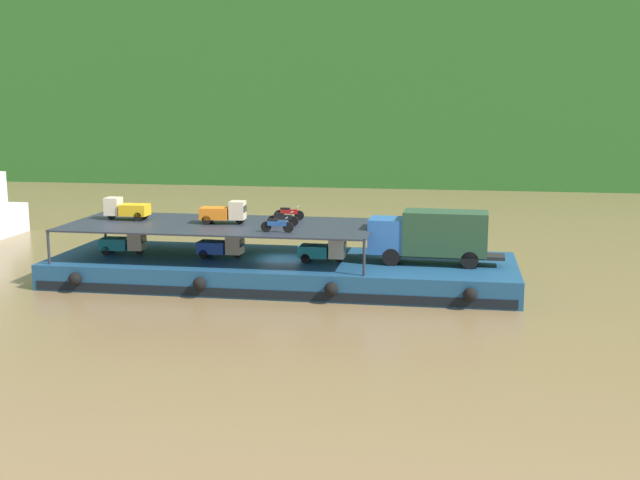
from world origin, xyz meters
The scene contains 13 objects.
ground_plane centered at (0.00, 0.00, 0.00)m, with size 400.00×400.00×0.00m, color brown.
hillside_far_bank centered at (0.00, 65.11, 19.16)m, with size 115.08×29.76×34.01m.
cargo_barge centered at (0.00, -0.03, 0.75)m, with size 27.76×9.23×1.50m.
covered_lorry centered at (8.89, -0.02, 3.19)m, with size 7.90×2.47×3.10m.
cargo_rack centered at (-3.80, 0.00, 3.44)m, with size 18.56×7.83×2.00m.
mini_truck_lower_stern centered at (-9.96, -0.19, 2.19)m, with size 2.79×1.29×1.38m.
mini_truck_lower_aft centered at (-3.64, -0.34, 2.19)m, with size 2.79×1.29×1.38m.
mini_truck_lower_mid centered at (2.62, -0.57, 2.19)m, with size 2.76×1.24×1.38m.
mini_truck_upper_stern centered at (-10.10, 0.73, 4.19)m, with size 2.76×1.23×1.38m.
mini_truck_upper_mid centered at (-3.61, 0.22, 4.19)m, with size 2.79×1.30×1.38m.
motorcycle_upper_port centered at (0.23, -2.35, 3.93)m, with size 1.90×0.55×0.87m.
motorcycle_upper_centre centered at (0.07, 0.00, 3.93)m, with size 1.90×0.55×0.87m.
motorcycle_upper_stbd centered at (-0.05, 2.35, 3.93)m, with size 1.90×0.55×0.87m.
Camera 1 is at (10.10, -46.12, 11.11)m, focal length 44.93 mm.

